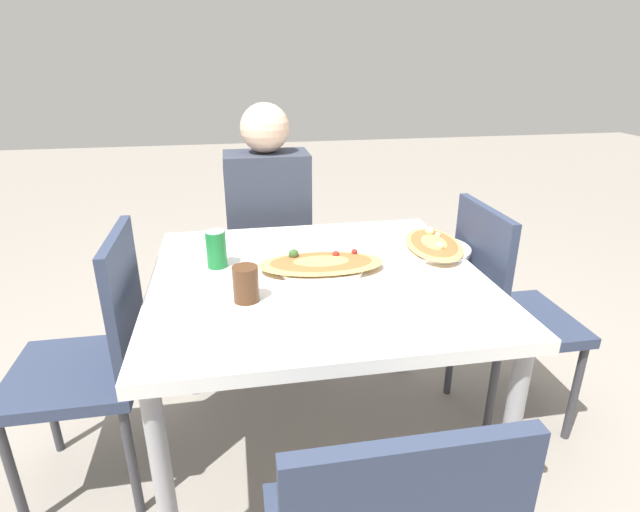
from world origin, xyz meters
TOP-DOWN VIEW (x-y plane):
  - ground_plane at (0.00, 0.00)m, footprint 14.00×14.00m
  - dining_table at (0.00, 0.00)m, footprint 1.05×0.99m
  - chair_far_seated at (-0.10, 0.83)m, footprint 0.40×0.40m
  - chair_side_left at (-0.71, 0.01)m, footprint 0.40×0.40m
  - chair_side_right at (0.71, 0.07)m, footprint 0.40×0.40m
  - person_seated at (-0.10, 0.71)m, footprint 0.37×0.25m
  - pizza_main at (0.02, 0.03)m, footprint 0.42×0.28m
  - soda_can at (-0.32, 0.12)m, footprint 0.07×0.07m
  - drink_glass at (-0.23, -0.14)m, footprint 0.07×0.07m
  - pizza_second at (0.45, 0.14)m, footprint 0.26×0.37m

SIDE VIEW (x-z plane):
  - ground_plane at x=0.00m, z-range 0.00..0.00m
  - chair_far_seated at x=-0.10m, z-range 0.05..0.95m
  - chair_side_left at x=-0.71m, z-range 0.05..0.95m
  - chair_side_right at x=0.71m, z-range 0.05..0.95m
  - dining_table at x=0.00m, z-range 0.29..1.02m
  - person_seated at x=-0.10m, z-range 0.11..1.30m
  - pizza_second at x=0.45m, z-range 0.71..0.77m
  - pizza_main at x=0.02m, z-range 0.71..0.77m
  - drink_glass at x=-0.23m, z-range 0.72..0.83m
  - soda_can at x=-0.32m, z-range 0.72..0.85m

